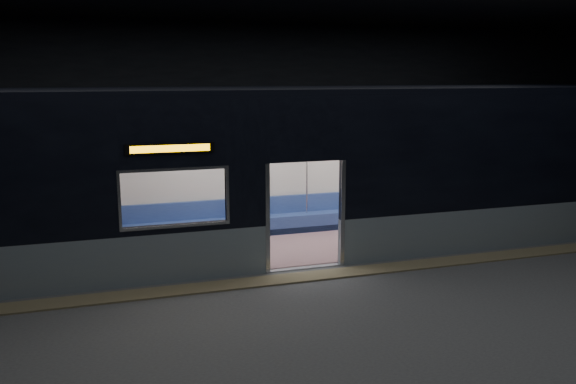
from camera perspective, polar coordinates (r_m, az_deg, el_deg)
station_floor at (r=10.71m, az=3.49°, el=-8.85°), size 24.00×14.00×0.01m
station_envelope at (r=10.07m, az=3.74°, el=11.19°), size 24.00×14.00×5.00m
tactile_strip at (r=11.18m, az=2.46°, el=-7.85°), size 22.80×0.50×0.03m
metro_car at (r=12.60m, az=-0.63°, el=2.88°), size 18.00×3.04×3.35m
passenger at (r=15.27m, az=12.51°, el=0.14°), size 0.46×0.74×1.41m
handbag at (r=15.11m, az=13.04°, el=-0.50°), size 0.28×0.24×0.14m
transit_map at (r=15.65m, az=13.47°, el=2.79°), size 0.98×0.03×0.64m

